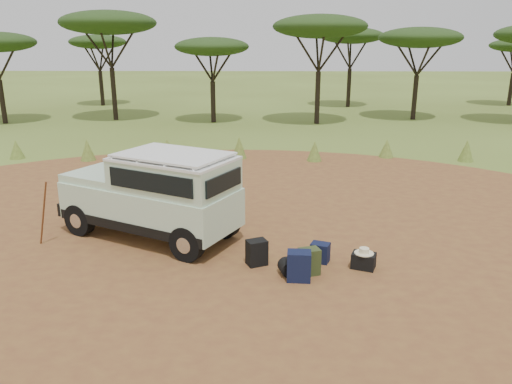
{
  "coord_description": "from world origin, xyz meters",
  "views": [
    {
      "loc": [
        1.07,
        -10.95,
        4.57
      ],
      "look_at": [
        0.84,
        0.8,
        1.0
      ],
      "focal_mm": 35.0,
      "sensor_mm": 36.0,
      "label": 1
    }
  ],
  "objects_px": {
    "walking_staff": "(43,214)",
    "hard_case": "(363,261)",
    "duffel_navy": "(320,253)",
    "backpack_black": "(257,253)",
    "backpack_navy": "(299,266)",
    "backpack_olive": "(309,262)",
    "safari_vehicle": "(155,196)"
  },
  "relations": [
    {
      "from": "walking_staff",
      "to": "hard_case",
      "type": "relative_size",
      "value": 3.44
    },
    {
      "from": "backpack_navy",
      "to": "hard_case",
      "type": "height_order",
      "value": "backpack_navy"
    },
    {
      "from": "hard_case",
      "to": "safari_vehicle",
      "type": "bearing_deg",
      "value": -177.77
    },
    {
      "from": "safari_vehicle",
      "to": "backpack_navy",
      "type": "distance_m",
      "value": 4.04
    },
    {
      "from": "backpack_black",
      "to": "backpack_navy",
      "type": "relative_size",
      "value": 0.92
    },
    {
      "from": "backpack_navy",
      "to": "walking_staff",
      "type": "bearing_deg",
      "value": 167.58
    },
    {
      "from": "duffel_navy",
      "to": "backpack_black",
      "type": "bearing_deg",
      "value": -151.5
    },
    {
      "from": "walking_staff",
      "to": "backpack_navy",
      "type": "height_order",
      "value": "walking_staff"
    },
    {
      "from": "backpack_olive",
      "to": "walking_staff",
      "type": "bearing_deg",
      "value": 147.78
    },
    {
      "from": "backpack_olive",
      "to": "duffel_navy",
      "type": "bearing_deg",
      "value": 45.31
    },
    {
      "from": "backpack_black",
      "to": "hard_case",
      "type": "height_order",
      "value": "backpack_black"
    },
    {
      "from": "safari_vehicle",
      "to": "walking_staff",
      "type": "xyz_separation_m",
      "value": [
        -2.44,
        -0.58,
        -0.24
      ]
    },
    {
      "from": "backpack_navy",
      "to": "duffel_navy",
      "type": "xyz_separation_m",
      "value": [
        0.51,
        0.87,
        -0.09
      ]
    },
    {
      "from": "safari_vehicle",
      "to": "duffel_navy",
      "type": "bearing_deg",
      "value": 7.54
    },
    {
      "from": "safari_vehicle",
      "to": "hard_case",
      "type": "distance_m",
      "value": 5.04
    },
    {
      "from": "backpack_navy",
      "to": "duffel_navy",
      "type": "bearing_deg",
      "value": 63.02
    },
    {
      "from": "hard_case",
      "to": "walking_staff",
      "type": "bearing_deg",
      "value": -166.91
    },
    {
      "from": "backpack_navy",
      "to": "backpack_olive",
      "type": "distance_m",
      "value": 0.35
    },
    {
      "from": "walking_staff",
      "to": "duffel_navy",
      "type": "height_order",
      "value": "walking_staff"
    },
    {
      "from": "backpack_navy",
      "to": "duffel_navy",
      "type": "relative_size",
      "value": 1.41
    },
    {
      "from": "hard_case",
      "to": "backpack_olive",
      "type": "bearing_deg",
      "value": -143.8
    },
    {
      "from": "walking_staff",
      "to": "safari_vehicle",
      "type": "bearing_deg",
      "value": -48.87
    },
    {
      "from": "safari_vehicle",
      "to": "duffel_navy",
      "type": "relative_size",
      "value": 10.8
    },
    {
      "from": "walking_staff",
      "to": "backpack_black",
      "type": "xyz_separation_m",
      "value": [
        4.9,
        -0.94,
        -0.51
      ]
    },
    {
      "from": "walking_staff",
      "to": "backpack_navy",
      "type": "bearing_deg",
      "value": -78.18
    },
    {
      "from": "backpack_olive",
      "to": "duffel_navy",
      "type": "xyz_separation_m",
      "value": [
        0.28,
        0.6,
        -0.06
      ]
    },
    {
      "from": "duffel_navy",
      "to": "safari_vehicle",
      "type": "bearing_deg",
      "value": -178.15
    },
    {
      "from": "backpack_olive",
      "to": "hard_case",
      "type": "bearing_deg",
      "value": -4.7
    },
    {
      "from": "backpack_black",
      "to": "backpack_olive",
      "type": "height_order",
      "value": "backpack_black"
    },
    {
      "from": "backpack_black",
      "to": "duffel_navy",
      "type": "relative_size",
      "value": 1.29
    },
    {
      "from": "safari_vehicle",
      "to": "walking_staff",
      "type": "height_order",
      "value": "safari_vehicle"
    },
    {
      "from": "walking_staff",
      "to": "hard_case",
      "type": "distance_m",
      "value": 7.24
    }
  ]
}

